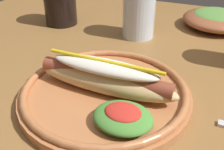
# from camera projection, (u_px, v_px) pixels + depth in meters

# --- Properties ---
(dining_table) EXTENTS (1.18, 1.07, 0.74)m
(dining_table) POSITION_uv_depth(u_px,v_px,m) (126.00, 119.00, 0.55)
(dining_table) COLOR olive
(dining_table) RESTS_ON ground_plane
(hot_dog_plate) EXTENTS (0.29, 0.29, 0.08)m
(hot_dog_plate) POSITION_uv_depth(u_px,v_px,m) (106.00, 90.00, 0.44)
(hot_dog_plate) COLOR #B77042
(hot_dog_plate) RESTS_ON dining_table
(soda_cup) EXTENTS (0.09, 0.09, 0.12)m
(soda_cup) POSITION_uv_depth(u_px,v_px,m) (60.00, 2.00, 0.73)
(soda_cup) COLOR black
(soda_cup) RESTS_ON dining_table
(water_cup) EXTENTS (0.08, 0.08, 0.13)m
(water_cup) POSITION_uv_depth(u_px,v_px,m) (139.00, 11.00, 0.65)
(water_cup) COLOR silver
(water_cup) RESTS_ON dining_table
(side_bowl) EXTENTS (0.18, 0.18, 0.05)m
(side_bowl) POSITION_uv_depth(u_px,v_px,m) (216.00, 19.00, 0.72)
(side_bowl) COLOR brown
(side_bowl) RESTS_ON dining_table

